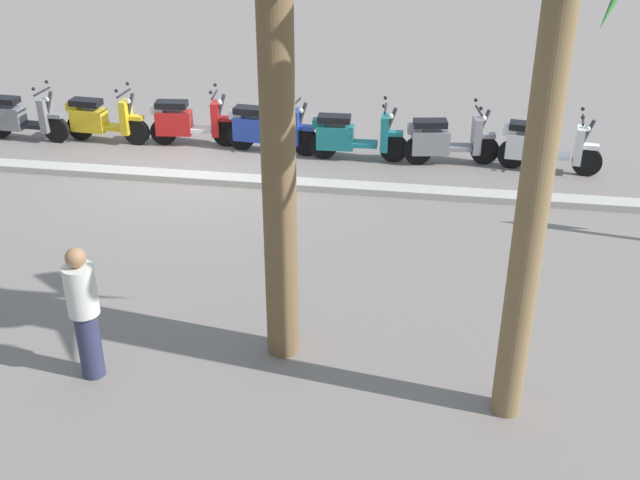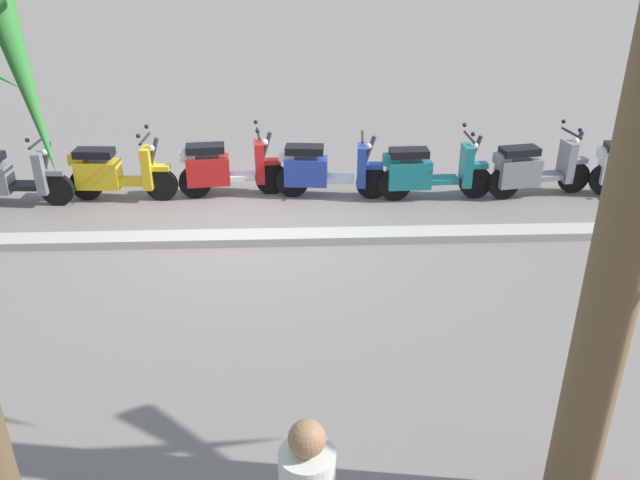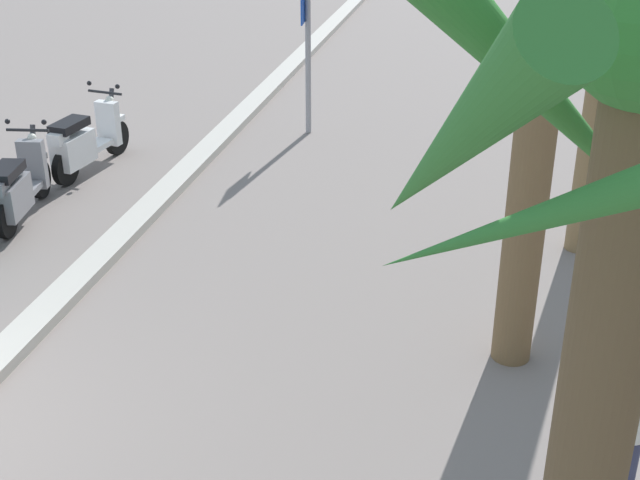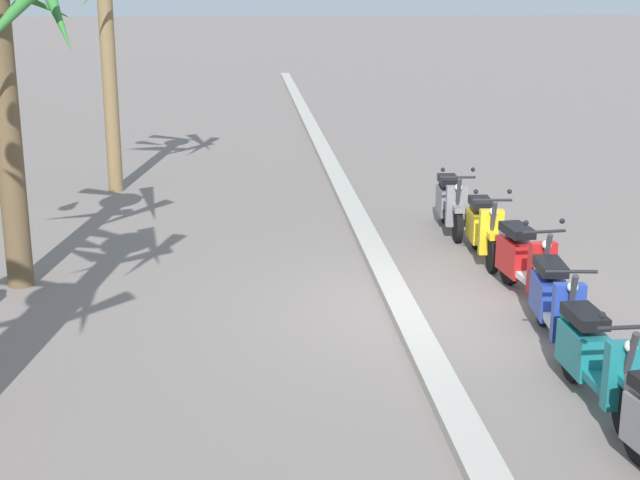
{
  "view_description": "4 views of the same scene",
  "coord_description": "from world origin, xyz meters",
  "px_view_note": "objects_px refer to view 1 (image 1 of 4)",
  "views": [
    {
      "loc": [
        -4.37,
        12.75,
        5.5
      ],
      "look_at": [
        -2.97,
        4.03,
        0.89
      ],
      "focal_mm": 44.3,
      "sensor_mm": 36.0,
      "label": 1
    },
    {
      "loc": [
        -0.64,
        8.91,
        4.22
      ],
      "look_at": [
        -0.9,
        2.67,
        1.11
      ],
      "focal_mm": 37.6,
      "sensor_mm": 36.0,
      "label": 2
    },
    {
      "loc": [
        4.67,
        5.04,
        4.78
      ],
      "look_at": [
        -2.99,
        3.24,
        0.91
      ],
      "focal_mm": 49.43,
      "sensor_mm": 36.0,
      "label": 3
    },
    {
      "loc": [
        -10.93,
        2.44,
        4.04
      ],
      "look_at": [
        -0.31,
        1.52,
        1.04
      ],
      "focal_mm": 52.04,
      "sensor_mm": 36.0,
      "label": 4
    }
  ],
  "objects_px": {
    "scooter_teal_last_in_row": "(351,136)",
    "scooter_yellow_second_in_line": "(101,120)",
    "pedestrian_strolling_near_curb": "(84,311)",
    "scooter_grey_tail_end": "(19,117)",
    "scooter_red_lead_nearest": "(187,122)",
    "scooter_grey_mid_centre": "(445,140)",
    "palm_tree_mid_walkway": "(560,12)",
    "scooter_blue_mid_rear": "(266,129)",
    "scooter_white_mid_front": "(542,146)"
  },
  "relations": [
    {
      "from": "scooter_blue_mid_rear",
      "to": "scooter_grey_tail_end",
      "type": "bearing_deg",
      "value": 1.27
    },
    {
      "from": "scooter_grey_mid_centre",
      "to": "pedestrian_strolling_near_curb",
      "type": "bearing_deg",
      "value": 61.74
    },
    {
      "from": "palm_tree_mid_walkway",
      "to": "pedestrian_strolling_near_curb",
      "type": "relative_size",
      "value": 3.42
    },
    {
      "from": "scooter_white_mid_front",
      "to": "palm_tree_mid_walkway",
      "type": "relative_size",
      "value": 0.33
    },
    {
      "from": "scooter_red_lead_nearest",
      "to": "scooter_yellow_second_in_line",
      "type": "bearing_deg",
      "value": 3.03
    },
    {
      "from": "palm_tree_mid_walkway",
      "to": "scooter_grey_mid_centre",
      "type": "bearing_deg",
      "value": -83.39
    },
    {
      "from": "scooter_grey_mid_centre",
      "to": "scooter_blue_mid_rear",
      "type": "bearing_deg",
      "value": -1.62
    },
    {
      "from": "scooter_grey_mid_centre",
      "to": "scooter_teal_last_in_row",
      "type": "distance_m",
      "value": 1.72
    },
    {
      "from": "scooter_grey_mid_centre",
      "to": "scooter_teal_last_in_row",
      "type": "bearing_deg",
      "value": 1.75
    },
    {
      "from": "scooter_grey_mid_centre",
      "to": "scooter_teal_last_in_row",
      "type": "height_order",
      "value": "same"
    },
    {
      "from": "scooter_grey_tail_end",
      "to": "scooter_blue_mid_rear",
      "type": "bearing_deg",
      "value": -178.73
    },
    {
      "from": "scooter_white_mid_front",
      "to": "scooter_yellow_second_in_line",
      "type": "height_order",
      "value": "same"
    },
    {
      "from": "palm_tree_mid_walkway",
      "to": "pedestrian_strolling_near_curb",
      "type": "height_order",
      "value": "palm_tree_mid_walkway"
    },
    {
      "from": "scooter_teal_last_in_row",
      "to": "scooter_blue_mid_rear",
      "type": "height_order",
      "value": "scooter_teal_last_in_row"
    },
    {
      "from": "scooter_grey_mid_centre",
      "to": "scooter_red_lead_nearest",
      "type": "bearing_deg",
      "value": -2.44
    },
    {
      "from": "scooter_yellow_second_in_line",
      "to": "scooter_grey_tail_end",
      "type": "relative_size",
      "value": 0.97
    },
    {
      "from": "scooter_teal_last_in_row",
      "to": "scooter_grey_tail_end",
      "type": "relative_size",
      "value": 1.03
    },
    {
      "from": "scooter_grey_tail_end",
      "to": "pedestrian_strolling_near_curb",
      "type": "height_order",
      "value": "pedestrian_strolling_near_curb"
    },
    {
      "from": "scooter_white_mid_front",
      "to": "scooter_red_lead_nearest",
      "type": "bearing_deg",
      "value": -2.29
    },
    {
      "from": "scooter_blue_mid_rear",
      "to": "pedestrian_strolling_near_curb",
      "type": "bearing_deg",
      "value": 86.67
    },
    {
      "from": "scooter_grey_mid_centre",
      "to": "scooter_yellow_second_in_line",
      "type": "bearing_deg",
      "value": -1.03
    },
    {
      "from": "scooter_blue_mid_rear",
      "to": "palm_tree_mid_walkway",
      "type": "height_order",
      "value": "palm_tree_mid_walkway"
    },
    {
      "from": "pedestrian_strolling_near_curb",
      "to": "scooter_white_mid_front",
      "type": "bearing_deg",
      "value": -128.25
    },
    {
      "from": "scooter_red_lead_nearest",
      "to": "pedestrian_strolling_near_curb",
      "type": "bearing_deg",
      "value": 99.16
    },
    {
      "from": "scooter_grey_tail_end",
      "to": "pedestrian_strolling_near_curb",
      "type": "bearing_deg",
      "value": 122.81
    },
    {
      "from": "scooter_red_lead_nearest",
      "to": "scooter_grey_tail_end",
      "type": "bearing_deg",
      "value": 3.84
    },
    {
      "from": "scooter_teal_last_in_row",
      "to": "scooter_yellow_second_in_line",
      "type": "distance_m",
      "value": 4.95
    },
    {
      "from": "scooter_grey_mid_centre",
      "to": "scooter_blue_mid_rear",
      "type": "relative_size",
      "value": 0.97
    },
    {
      "from": "scooter_grey_mid_centre",
      "to": "palm_tree_mid_walkway",
      "type": "distance_m",
      "value": 7.91
    },
    {
      "from": "scooter_yellow_second_in_line",
      "to": "scooter_grey_tail_end",
      "type": "bearing_deg",
      "value": 4.68
    },
    {
      "from": "scooter_teal_last_in_row",
      "to": "scooter_yellow_second_in_line",
      "type": "height_order",
      "value": "same"
    },
    {
      "from": "scooter_red_lead_nearest",
      "to": "scooter_grey_tail_end",
      "type": "relative_size",
      "value": 0.98
    },
    {
      "from": "palm_tree_mid_walkway",
      "to": "scooter_red_lead_nearest",
      "type": "bearing_deg",
      "value": -51.18
    },
    {
      "from": "scooter_blue_mid_rear",
      "to": "scooter_red_lead_nearest",
      "type": "bearing_deg",
      "value": -4.17
    },
    {
      "from": "pedestrian_strolling_near_curb",
      "to": "scooter_teal_last_in_row",
      "type": "bearing_deg",
      "value": -106.42
    },
    {
      "from": "scooter_grey_tail_end",
      "to": "palm_tree_mid_walkway",
      "type": "xyz_separation_m",
      "value": [
        -9.11,
        6.93,
        3.71
      ]
    },
    {
      "from": "scooter_blue_mid_rear",
      "to": "pedestrian_strolling_near_curb",
      "type": "distance_m",
      "value": 7.15
    },
    {
      "from": "scooter_teal_last_in_row",
      "to": "scooter_yellow_second_in_line",
      "type": "xyz_separation_m",
      "value": [
        4.95,
        -0.17,
        -0.0
      ]
    },
    {
      "from": "scooter_teal_last_in_row",
      "to": "scooter_grey_tail_end",
      "type": "xyz_separation_m",
      "value": [
        6.59,
        -0.04,
        0.0
      ]
    },
    {
      "from": "scooter_white_mid_front",
      "to": "scooter_red_lead_nearest",
      "type": "relative_size",
      "value": 1.05
    },
    {
      "from": "scooter_blue_mid_rear",
      "to": "palm_tree_mid_walkway",
      "type": "relative_size",
      "value": 0.33
    },
    {
      "from": "scooter_red_lead_nearest",
      "to": "scooter_grey_tail_end",
      "type": "xyz_separation_m",
      "value": [
        3.36,
        0.23,
        -0.01
      ]
    },
    {
      "from": "scooter_red_lead_nearest",
      "to": "pedestrian_strolling_near_curb",
      "type": "relative_size",
      "value": 1.08
    },
    {
      "from": "scooter_white_mid_front",
      "to": "scooter_yellow_second_in_line",
      "type": "relative_size",
      "value": 1.06
    },
    {
      "from": "scooter_red_lead_nearest",
      "to": "scooter_yellow_second_in_line",
      "type": "relative_size",
      "value": 1.01
    },
    {
      "from": "scooter_grey_mid_centre",
      "to": "scooter_red_lead_nearest",
      "type": "distance_m",
      "value": 4.95
    },
    {
      "from": "scooter_grey_mid_centre",
      "to": "scooter_teal_last_in_row",
      "type": "relative_size",
      "value": 0.95
    },
    {
      "from": "scooter_blue_mid_rear",
      "to": "scooter_red_lead_nearest",
      "type": "relative_size",
      "value": 1.04
    },
    {
      "from": "scooter_yellow_second_in_line",
      "to": "pedestrian_strolling_near_curb",
      "type": "relative_size",
      "value": 1.07
    },
    {
      "from": "scooter_teal_last_in_row",
      "to": "scooter_grey_tail_end",
      "type": "distance_m",
      "value": 6.59
    }
  ]
}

